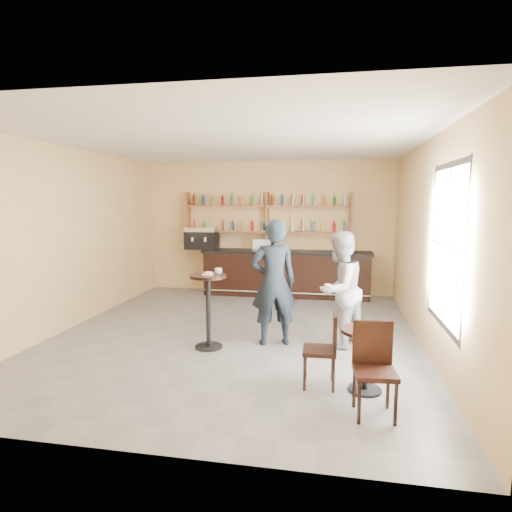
% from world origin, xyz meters
% --- Properties ---
extents(floor, '(7.00, 7.00, 0.00)m').
position_xyz_m(floor, '(0.00, 0.00, 0.00)').
color(floor, slate).
rests_on(floor, ground).
extents(ceiling, '(7.00, 7.00, 0.00)m').
position_xyz_m(ceiling, '(0.00, 0.00, 3.20)').
color(ceiling, white).
rests_on(ceiling, wall_back).
extents(wall_back, '(7.00, 0.00, 7.00)m').
position_xyz_m(wall_back, '(0.00, 3.50, 1.60)').
color(wall_back, '#E8C084').
rests_on(wall_back, floor).
extents(wall_front, '(7.00, 0.00, 7.00)m').
position_xyz_m(wall_front, '(0.00, -3.50, 1.60)').
color(wall_front, '#E8C084').
rests_on(wall_front, floor).
extents(wall_left, '(0.00, 7.00, 7.00)m').
position_xyz_m(wall_left, '(-3.00, 0.00, 1.60)').
color(wall_left, '#E8C084').
rests_on(wall_left, floor).
extents(wall_right, '(0.00, 7.00, 7.00)m').
position_xyz_m(wall_right, '(3.00, 0.00, 1.60)').
color(wall_right, '#E8C084').
rests_on(wall_right, floor).
extents(window_pane, '(0.00, 2.00, 2.00)m').
position_xyz_m(window_pane, '(2.99, -1.20, 1.70)').
color(window_pane, white).
rests_on(window_pane, wall_right).
extents(window_frame, '(0.04, 1.70, 2.10)m').
position_xyz_m(window_frame, '(2.99, -1.20, 1.70)').
color(window_frame, black).
rests_on(window_frame, wall_right).
extents(shelf_unit, '(4.00, 0.26, 1.40)m').
position_xyz_m(shelf_unit, '(0.00, 3.37, 1.81)').
color(shelf_unit, brown).
rests_on(shelf_unit, wall_back).
extents(liquor_bottles, '(3.68, 0.10, 1.00)m').
position_xyz_m(liquor_bottles, '(0.00, 3.37, 1.98)').
color(liquor_bottles, '#8C5919').
rests_on(liquor_bottles, shelf_unit).
extents(bar_counter, '(3.98, 0.78, 1.08)m').
position_xyz_m(bar_counter, '(0.50, 3.15, 0.54)').
color(bar_counter, black).
rests_on(bar_counter, floor).
extents(espresso_machine, '(0.77, 0.52, 0.54)m').
position_xyz_m(espresso_machine, '(-1.58, 3.15, 1.35)').
color(espresso_machine, black).
rests_on(espresso_machine, bar_counter).
extents(pastry_case, '(0.49, 0.40, 0.27)m').
position_xyz_m(pastry_case, '(-0.06, 3.15, 1.21)').
color(pastry_case, silver).
rests_on(pastry_case, bar_counter).
extents(pedestal_table, '(0.70, 0.70, 1.15)m').
position_xyz_m(pedestal_table, '(-0.27, -0.70, 0.57)').
color(pedestal_table, black).
rests_on(pedestal_table, floor).
extents(napkin, '(0.20, 0.20, 0.00)m').
position_xyz_m(napkin, '(-0.27, -0.70, 1.15)').
color(napkin, white).
rests_on(napkin, pedestal_table).
extents(donut, '(0.14, 0.14, 0.04)m').
position_xyz_m(donut, '(-0.26, -0.71, 1.17)').
color(donut, '#D8864F').
rests_on(donut, napkin).
extents(cup_pedestal, '(0.12, 0.12, 0.09)m').
position_xyz_m(cup_pedestal, '(-0.13, -0.60, 1.19)').
color(cup_pedestal, white).
rests_on(cup_pedestal, pedestal_table).
extents(man_main, '(0.83, 0.67, 1.98)m').
position_xyz_m(man_main, '(0.69, -0.34, 0.99)').
color(man_main, black).
rests_on(man_main, floor).
extents(cafe_table, '(0.71, 0.71, 0.76)m').
position_xyz_m(cafe_table, '(2.01, -1.82, 0.38)').
color(cafe_table, black).
rests_on(cafe_table, floor).
extents(cup_cafe, '(0.14, 0.14, 0.10)m').
position_xyz_m(cup_cafe, '(2.06, -1.82, 0.81)').
color(cup_cafe, white).
rests_on(cup_cafe, cafe_table).
extents(chair_west, '(0.41, 0.41, 0.92)m').
position_xyz_m(chair_west, '(1.46, -1.77, 0.46)').
color(chair_west, black).
rests_on(chair_west, floor).
extents(chair_south, '(0.46, 0.46, 0.99)m').
position_xyz_m(chair_south, '(2.06, -2.42, 0.49)').
color(chair_south, black).
rests_on(chair_south, floor).
extents(patron_second, '(1.05, 1.11, 1.80)m').
position_xyz_m(patron_second, '(1.70, -0.25, 0.90)').
color(patron_second, '#A1A0A5').
rests_on(patron_second, floor).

